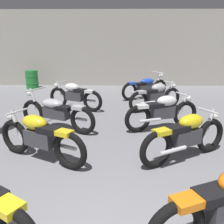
{
  "coord_description": "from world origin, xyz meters",
  "views": [
    {
      "loc": [
        0.07,
        -1.18,
        2.04
      ],
      "look_at": [
        0.0,
        3.88,
        0.55
      ],
      "focal_mm": 37.26,
      "sensor_mm": 36.0,
      "label": 1
    }
  ],
  "objects_px": {
    "motorcycle_left_row_1": "(40,137)",
    "oil_drum": "(32,80)",
    "motorcycle_left_row_2": "(56,112)",
    "motorcycle_right_row_4": "(145,87)",
    "motorcycle_right_row_3": "(156,96)",
    "motorcycle_left_row_3": "(75,95)",
    "motorcycle_right_row_1": "(186,136)",
    "motorcycle_right_row_2": "(163,111)"
  },
  "relations": [
    {
      "from": "motorcycle_left_row_1",
      "to": "oil_drum",
      "type": "relative_size",
      "value": 2.13
    },
    {
      "from": "motorcycle_left_row_2",
      "to": "oil_drum",
      "type": "distance_m",
      "value": 5.99
    },
    {
      "from": "motorcycle_right_row_4",
      "to": "oil_drum",
      "type": "bearing_deg",
      "value": 159.18
    },
    {
      "from": "motorcycle_right_row_3",
      "to": "motorcycle_left_row_3",
      "type": "bearing_deg",
      "value": 178.97
    },
    {
      "from": "motorcycle_left_row_2",
      "to": "motorcycle_right_row_1",
      "type": "height_order",
      "value": "motorcycle_left_row_2"
    },
    {
      "from": "motorcycle_left_row_3",
      "to": "oil_drum",
      "type": "height_order",
      "value": "motorcycle_left_row_3"
    },
    {
      "from": "motorcycle_left_row_1",
      "to": "motorcycle_left_row_3",
      "type": "height_order",
      "value": "same"
    },
    {
      "from": "motorcycle_left_row_2",
      "to": "motorcycle_right_row_3",
      "type": "bearing_deg",
      "value": 33.44
    },
    {
      "from": "motorcycle_right_row_3",
      "to": "motorcycle_right_row_2",
      "type": "bearing_deg",
      "value": -94.11
    },
    {
      "from": "motorcycle_right_row_1",
      "to": "motorcycle_right_row_2",
      "type": "xyz_separation_m",
      "value": [
        -0.11,
        1.55,
        0.0
      ]
    },
    {
      "from": "motorcycle_right_row_4",
      "to": "oil_drum",
      "type": "xyz_separation_m",
      "value": [
        -5.09,
        1.93,
        -0.03
      ]
    },
    {
      "from": "motorcycle_right_row_2",
      "to": "oil_drum",
      "type": "xyz_separation_m",
      "value": [
        -5.08,
        5.4,
        -0.03
      ]
    },
    {
      "from": "motorcycle_right_row_1",
      "to": "oil_drum",
      "type": "relative_size",
      "value": 2.1
    },
    {
      "from": "motorcycle_right_row_4",
      "to": "motorcycle_left_row_3",
      "type": "bearing_deg",
      "value": -146.03
    },
    {
      "from": "motorcycle_right_row_2",
      "to": "motorcycle_right_row_1",
      "type": "bearing_deg",
      "value": -85.85
    },
    {
      "from": "motorcycle_left_row_3",
      "to": "motorcycle_left_row_1",
      "type": "bearing_deg",
      "value": -90.62
    },
    {
      "from": "motorcycle_left_row_1",
      "to": "motorcycle_left_row_3",
      "type": "xyz_separation_m",
      "value": [
        0.04,
        3.44,
        0.0
      ]
    },
    {
      "from": "motorcycle_left_row_2",
      "to": "oil_drum",
      "type": "relative_size",
      "value": 2.37
    },
    {
      "from": "motorcycle_right_row_1",
      "to": "motorcycle_right_row_3",
      "type": "bearing_deg",
      "value": 89.77
    },
    {
      "from": "motorcycle_left_row_2",
      "to": "motorcycle_left_row_3",
      "type": "bearing_deg",
      "value": 85.59
    },
    {
      "from": "motorcycle_right_row_4",
      "to": "oil_drum",
      "type": "distance_m",
      "value": 5.44
    },
    {
      "from": "motorcycle_left_row_2",
      "to": "oil_drum",
      "type": "xyz_separation_m",
      "value": [
        -2.48,
        5.45,
        -0.03
      ]
    },
    {
      "from": "motorcycle_left_row_1",
      "to": "motorcycle_right_row_3",
      "type": "distance_m",
      "value": 4.29
    },
    {
      "from": "motorcycle_left_row_3",
      "to": "motorcycle_right_row_2",
      "type": "bearing_deg",
      "value": -36.22
    },
    {
      "from": "motorcycle_left_row_2",
      "to": "motorcycle_right_row_3",
      "type": "xyz_separation_m",
      "value": [
        2.73,
        1.8,
        0.01
      ]
    },
    {
      "from": "motorcycle_right_row_4",
      "to": "motorcycle_right_row_2",
      "type": "bearing_deg",
      "value": -90.12
    },
    {
      "from": "motorcycle_right_row_2",
      "to": "motorcycle_right_row_3",
      "type": "relative_size",
      "value": 1.06
    },
    {
      "from": "oil_drum",
      "to": "motorcycle_right_row_2",
      "type": "bearing_deg",
      "value": -46.75
    },
    {
      "from": "motorcycle_right_row_4",
      "to": "oil_drum",
      "type": "relative_size",
      "value": 2.22
    },
    {
      "from": "motorcycle_left_row_3",
      "to": "motorcycle_right_row_4",
      "type": "distance_m",
      "value": 2.98
    },
    {
      "from": "motorcycle_left_row_1",
      "to": "motorcycle_right_row_3",
      "type": "xyz_separation_m",
      "value": [
        2.63,
        3.4,
        0.0
      ]
    },
    {
      "from": "motorcycle_left_row_1",
      "to": "motorcycle_right_row_2",
      "type": "distance_m",
      "value": 2.99
    },
    {
      "from": "motorcycle_left_row_3",
      "to": "motorcycle_right_row_3",
      "type": "distance_m",
      "value": 2.59
    },
    {
      "from": "motorcycle_right_row_2",
      "to": "motorcycle_right_row_3",
      "type": "xyz_separation_m",
      "value": [
        0.13,
        1.76,
        0.0
      ]
    },
    {
      "from": "motorcycle_right_row_2",
      "to": "motorcycle_left_row_2",
      "type": "bearing_deg",
      "value": -178.98
    },
    {
      "from": "motorcycle_right_row_2",
      "to": "motorcycle_right_row_4",
      "type": "relative_size",
      "value": 1.0
    },
    {
      "from": "motorcycle_left_row_1",
      "to": "oil_drum",
      "type": "height_order",
      "value": "motorcycle_left_row_1"
    },
    {
      "from": "motorcycle_left_row_2",
      "to": "motorcycle_right_row_2",
      "type": "distance_m",
      "value": 2.61
    },
    {
      "from": "motorcycle_left_row_1",
      "to": "motorcycle_left_row_3",
      "type": "bearing_deg",
      "value": 89.38
    },
    {
      "from": "motorcycle_right_row_3",
      "to": "motorcycle_right_row_4",
      "type": "bearing_deg",
      "value": 93.98
    },
    {
      "from": "motorcycle_left_row_1",
      "to": "motorcycle_right_row_2",
      "type": "height_order",
      "value": "same"
    },
    {
      "from": "motorcycle_right_row_2",
      "to": "motorcycle_right_row_4",
      "type": "height_order",
      "value": "motorcycle_right_row_4"
    }
  ]
}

